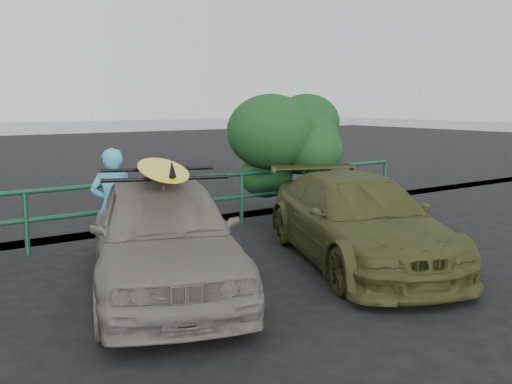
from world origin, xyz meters
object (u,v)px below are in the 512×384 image
Objects in this scene: guardrail at (90,215)px; man at (113,208)px; olive_vehicle at (358,220)px; sedan at (163,233)px; surfboard at (161,168)px.

guardrail is 1.38m from man.
man is (-0.08, -1.33, 0.34)m from guardrail.
sedan is at bearing -167.34° from olive_vehicle.
guardrail is 3.15× the size of olive_vehicle.
sedan is 1.57× the size of surfboard.
sedan is (0.04, -2.73, 0.21)m from guardrail.
olive_vehicle is at bearing -47.03° from guardrail.
man is at bearing 114.30° from surfboard.
surfboard is (0.12, -1.40, 0.69)m from man.
man is at bearing -93.54° from guardrail.
olive_vehicle is at bearing 10.56° from surfboard.
guardrail is 5.08× the size of surfboard.
olive_vehicle is (2.98, -3.20, 0.12)m from guardrail.
surfboard reaches higher than olive_vehicle.
sedan is at bearing 0.00° from surfboard.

